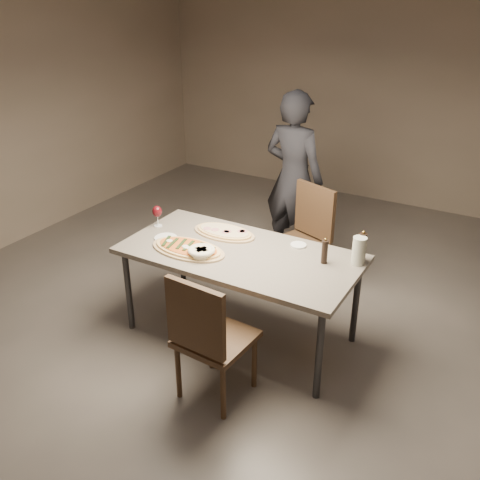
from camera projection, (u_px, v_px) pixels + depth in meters
The scene contains 14 objects.
room at pixel (240, 170), 3.75m from camera, with size 7.00×7.00×7.00m.
dining_table at pixel (240, 259), 4.06m from camera, with size 1.80×0.90×0.75m.
zucchini_pizza at pixel (188, 248), 4.05m from camera, with size 0.61×0.34×0.05m.
ham_pizza at pixel (224, 232), 4.31m from camera, with size 0.54×0.30×0.04m.
bread_basket at pixel (201, 252), 3.93m from camera, with size 0.20×0.20×0.07m.
oil_dish at pixel (298, 245), 4.12m from camera, with size 0.12×0.12×0.01m.
pepper_mill_left at pixel (325, 251), 3.83m from camera, with size 0.05×0.05×0.20m.
pepper_mill_right at pixel (362, 246), 3.87m from camera, with size 0.06×0.06×0.23m.
carafe at pixel (359, 251), 3.82m from camera, with size 0.10×0.10×0.21m.
wine_glass at pixel (157, 212), 4.40m from camera, with size 0.08×0.08×0.18m.
side_plate at pixel (166, 238), 4.24m from camera, with size 0.18×0.18×0.01m.
chair_near at pixel (208, 334), 3.45m from camera, with size 0.49×0.49×0.96m.
chair_far at pixel (305, 233), 4.80m from camera, with size 0.59×0.59×0.98m.
diner at pixel (294, 178), 5.21m from camera, with size 0.63×0.41×1.72m, color black.
Camera 1 is at (1.79, -3.11, 2.59)m, focal length 40.00 mm.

